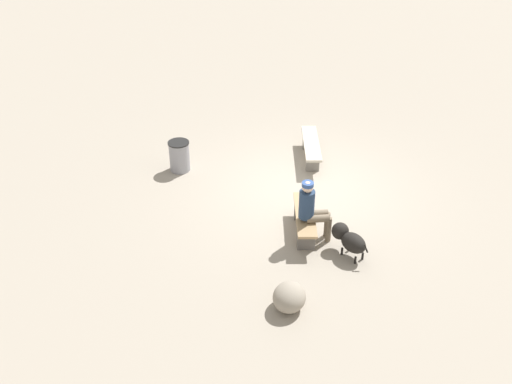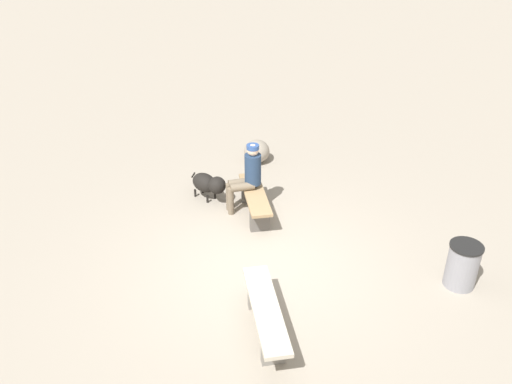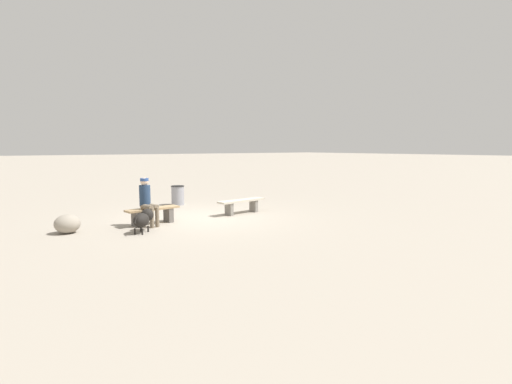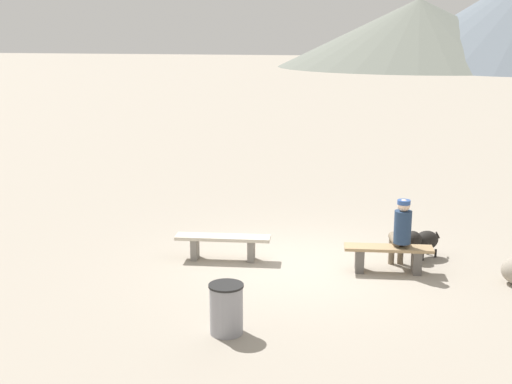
# 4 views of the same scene
# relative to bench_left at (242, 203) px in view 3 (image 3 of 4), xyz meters

# --- Properties ---
(ground) EXTENTS (210.00, 210.00, 0.06)m
(ground) POSITION_rel_bench_left_xyz_m (1.45, -0.04, -0.36)
(ground) COLOR #9E9384
(bench_left) EXTENTS (1.80, 0.57, 0.46)m
(bench_left) POSITION_rel_bench_left_xyz_m (0.00, 0.00, 0.00)
(bench_left) COLOR gray
(bench_left) RESTS_ON ground
(bench_right) EXTENTS (1.58, 0.55, 0.47)m
(bench_right) POSITION_rel_bench_left_xyz_m (3.03, -0.01, -0.03)
(bench_right) COLOR #605B56
(bench_right) RESTS_ON ground
(seated_person) EXTENTS (0.40, 0.66, 1.33)m
(seated_person) POSITION_rel_bench_left_xyz_m (3.23, 0.12, 0.43)
(seated_person) COLOR navy
(seated_person) RESTS_ON ground
(dog) EXTENTS (0.73, 0.74, 0.57)m
(dog) POSITION_rel_bench_left_xyz_m (3.62, 0.85, 0.02)
(dog) COLOR black
(dog) RESTS_ON ground
(trash_bin) EXTENTS (0.50, 0.50, 0.73)m
(trash_bin) POSITION_rel_bench_left_xyz_m (0.86, -3.04, 0.03)
(trash_bin) COLOR gray
(trash_bin) RESTS_ON ground
(boulder) EXTENTS (0.72, 0.66, 0.49)m
(boulder) POSITION_rel_bench_left_xyz_m (5.23, -0.16, -0.09)
(boulder) COLOR gray
(boulder) RESTS_ON ground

